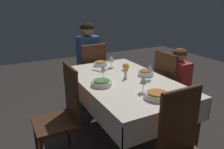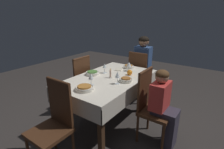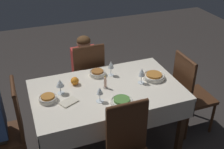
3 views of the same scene
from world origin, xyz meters
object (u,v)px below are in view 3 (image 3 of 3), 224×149
Objects in this scene: chair_east at (189,92)px; bowl_west at (48,98)px; wine_glass_south at (100,92)px; chair_west at (9,128)px; chair_north at (88,76)px; napkin_red_folded at (69,102)px; wine_glass_east at (142,73)px; candle_centerpiece at (105,83)px; orange_fruit at (75,81)px; bowl_north at (97,73)px; bowl_south at (122,101)px; bowl_east at (154,76)px; wine_glass_west at (60,84)px; wine_glass_north at (111,65)px; dining_table at (107,96)px; person_child_red at (84,68)px.

chair_east is 1.55m from bowl_west.
wine_glass_south is at bearing 96.87° from chair_east.
chair_north is at bearing 124.30° from chair_west.
wine_glass_east is at bearing 5.76° from napkin_red_folded.
candle_centerpiece is (0.56, 0.02, 0.03)m from bowl_west.
chair_east reaches higher than napkin_red_folded.
orange_fruit is (-0.27, 0.17, -0.01)m from candle_centerpiece.
wine_glass_south is (-0.12, -0.46, 0.08)m from bowl_north.
bowl_south is 1.43× the size of candle_centerpiece.
orange_fruit is (-0.27, -0.10, 0.01)m from bowl_north.
chair_north is 0.88m from bowl_east.
bowl_north is (-0.96, 0.33, 0.26)m from chair_east.
candle_centerpiece is at bearing 86.12° from chair_east.
wine_glass_west is 0.89× the size of wine_glass_north.
chair_east reaches higher than wine_glass_south.
candle_centerpiece is at bearing -123.02° from wine_glass_north.
wine_glass_north is at bearing 56.98° from candle_centerpiece.
orange_fruit is (-0.27, 0.19, 0.13)m from dining_table.
chair_west is 0.46m from bowl_west.
wine_glass_north and wine_glass_east have the same top height.
chair_west is 11.97× the size of orange_fruit.
wine_glass_south is at bearing -163.84° from bowl_east.
bowl_south is 0.56m from bowl_east.
bowl_west is at bearing -153.47° from bowl_north.
person_child_red is 7.07× the size of candle_centerpiece.
bowl_west is 2.10× the size of orange_fruit.
chair_west is at bearing 178.21° from wine_glass_east.
chair_east is at bearing 137.81° from person_child_red.
candle_centerpiece reaches higher than orange_fruit.
chair_east is 5.76× the size of wine_glass_north.
wine_glass_east is (0.38, -0.85, 0.32)m from person_child_red.
bowl_west is 1.01× the size of wine_glass_north.
bowl_south is 0.42m from wine_glass_east.
person_child_red is 0.70m from wine_glass_north.
bowl_west is at bearing 88.34° from chair_east.
orange_fruit is at bearing 103.45° from chair_west.
chair_north reaches higher than wine_glass_east.
napkin_red_folded is (-0.39, -0.12, -0.05)m from candle_centerpiece.
napkin_red_folded is at bearing 92.11° from chair_east.
orange_fruit is at bearing -173.59° from wine_glass_north.
orange_fruit is at bearing 124.10° from bowl_south.
wine_glass_west is 1.05× the size of candle_centerpiece.
chair_west is at bearing 179.61° from bowl_east.
wine_glass_east reaches higher than wine_glass_west.
chair_west is at bearing 166.47° from wine_glass_south.
chair_west is 1.07m from bowl_south.
bowl_south is at bearing -80.34° from candle_centerpiece.
chair_east reaches higher than orange_fruit.
napkin_red_folded is at bearing -174.24° from wine_glass_east.
candle_centerpiece is at bearing 16.38° from napkin_red_folded.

